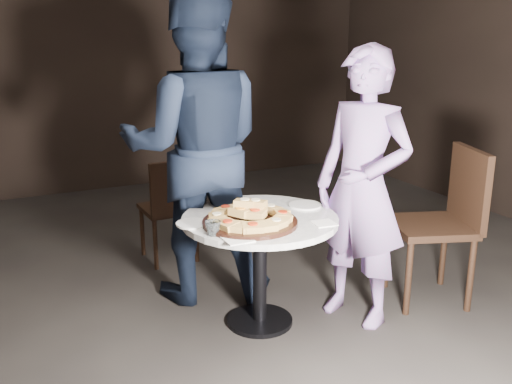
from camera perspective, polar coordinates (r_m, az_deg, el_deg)
floor at (r=3.34m, az=-0.02°, el=-13.87°), size 7.00×7.00×0.00m
table at (r=3.22m, az=0.39°, el=-4.53°), size 1.13×1.13×0.66m
serving_board at (r=3.05m, az=-0.60°, el=-3.05°), size 0.54×0.54×0.02m
focaccia_pile at (r=3.04m, az=-0.60°, el=-2.26°), size 0.46×0.45×0.12m
plate_left at (r=3.07m, az=-6.35°, el=-3.16°), size 0.18×0.18×0.01m
plate_right at (r=3.38m, az=4.93°, el=-1.32°), size 0.20×0.20×0.01m
water_glass at (r=2.89m, az=-4.32°, el=-3.64°), size 0.11×0.11×0.08m
napkin_near at (r=2.84m, az=-1.85°, el=-4.75°), size 0.14×0.14×0.01m
napkin_far at (r=3.09m, az=6.81°, el=-3.12°), size 0.13×0.13×0.01m
chair_far at (r=4.17m, az=-8.47°, el=-1.13°), size 0.38×0.40×0.79m
chair_right at (r=3.72m, az=18.55°, el=-2.14°), size 0.60×0.59×0.97m
diner_navy at (r=3.53m, az=-6.03°, el=4.38°), size 1.13×1.01×1.92m
diner_teal at (r=3.28m, az=10.60°, el=0.38°), size 0.58×0.69×1.60m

